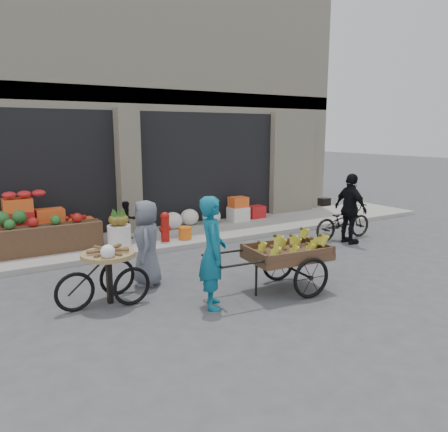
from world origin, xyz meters
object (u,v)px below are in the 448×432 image
pineapple_bin (119,236)px  orange_bucket (185,233)px  cyclist (350,209)px  vendor_grey (147,243)px  bicycle (343,222)px  vendor_woman (213,252)px  seated_person (127,220)px  fire_hydrant (165,225)px  tricycle_cart (108,269)px  banana_cart (285,251)px

pineapple_bin → orange_bucket: size_ratio=1.62×
pineapple_bin → cyclist: cyclist is taller
vendor_grey → bicycle: (5.50, 0.62, -0.31)m
orange_bucket → bicycle: bicycle is taller
orange_bucket → vendor_woman: bearing=-110.1°
seated_person → vendor_grey: 3.03m
fire_hydrant → seated_person: (-0.70, 0.65, 0.08)m
orange_bucket → cyclist: (3.45, -2.04, 0.59)m
tricycle_cart → vendor_grey: size_ratio=0.95×
bicycle → pineapple_bin: bearing=75.3°
bicycle → cyclist: bearing=157.0°
seated_person → vendor_grey: vendor_grey is taller
pineapple_bin → bicycle: 5.53m
vendor_grey → cyclist: (5.30, 0.22, 0.09)m
banana_cart → vendor_grey: 2.41m
fire_hydrant → cyclist: size_ratio=0.41×
tricycle_cart → cyclist: bearing=1.3°
pineapple_bin → bicycle: bicycle is taller
cyclist → tricycle_cart: bearing=100.3°
seated_person → fire_hydrant: bearing=-52.9°
tricycle_cart → cyclist: cyclist is taller
fire_hydrant → cyclist: bearing=-27.8°
seated_person → bicycle: 5.39m
vendor_woman → tricycle_cart: bearing=77.8°
pineapple_bin → banana_cart: size_ratio=0.22×
bicycle → seated_person: bearing=67.9°
vendor_woman → bicycle: vendor_woman is taller
orange_bucket → seated_person: size_ratio=0.34×
seated_person → vendor_grey: bearing=-112.5°
tricycle_cart → vendor_woman: bearing=-41.2°
orange_bucket → vendor_woman: (-1.36, -3.72, 0.60)m
vendor_woman → bicycle: bearing=-43.8°
orange_bucket → bicycle: bearing=-24.1°
vendor_woman → pineapple_bin: bearing=27.2°
orange_bucket → tricycle_cart: tricycle_cart is taller
orange_bucket → bicycle: 4.00m
pineapple_bin → bicycle: bearing=-18.3°
vendor_grey → cyclist: size_ratio=0.89×
vendor_woman → bicycle: (5.01, 2.09, -0.42)m
orange_bucket → banana_cart: (0.03, -3.75, 0.43)m
pineapple_bin → tricycle_cart: bearing=-111.0°
fire_hydrant → banana_cart: (0.53, -3.80, 0.20)m
seated_person → cyclist: bearing=-40.5°
fire_hydrant → tricycle_cart: (-2.20, -2.81, 0.06)m
banana_cart → bicycle: bearing=35.8°
orange_bucket → cyclist: size_ratio=0.19×
vendor_woman → cyclist: 5.10m
banana_cart → fire_hydrant: bearing=103.4°
pineapple_bin → seated_person: bearing=56.3°
fire_hydrant → orange_bucket: fire_hydrant is taller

